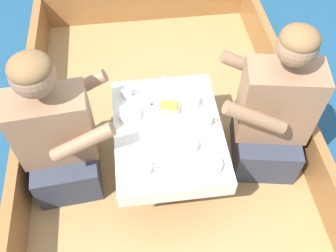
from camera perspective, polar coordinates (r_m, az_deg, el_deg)
name	(u,v)px	position (r m, az deg, el deg)	size (l,w,h in m)	color
ground_plane	(167,182)	(2.64, -0.16, -8.48)	(60.00, 60.00, 0.00)	navy
boat_deck	(167,171)	(2.52, -0.17, -6.83)	(1.77, 2.99, 0.30)	#A87F4C
gunwale_port	(23,161)	(2.37, -21.23, -5.01)	(0.06, 2.99, 0.28)	#936033
gunwale_starboard	(303,132)	(2.48, 19.83, -0.90)	(0.06, 2.99, 0.28)	#936033
bow_coaming	(145,2)	(3.31, -3.45, 18.35)	(1.65, 0.06, 0.32)	#936033
cockpit_table	(168,133)	(2.06, 0.00, -1.10)	(0.59, 0.77, 0.40)	#B2B2B7
person_port	(58,136)	(2.10, -16.41, -1.53)	(0.55, 0.47, 0.95)	#333847
person_starboard	(272,115)	(2.18, 15.61, 1.68)	(0.57, 0.52, 0.98)	#333847
plate_sandwich	(169,110)	(2.10, 0.18, 2.41)	(0.19, 0.19, 0.01)	silver
plate_bread	(152,143)	(1.97, -2.39, -2.53)	(0.20, 0.20, 0.01)	silver
sandwich	(169,107)	(2.08, 0.18, 2.90)	(0.13, 0.10, 0.05)	#E0BC7F
bowl_port_near	(186,145)	(1.94, 2.83, -2.91)	(0.12, 0.12, 0.04)	silver
bowl_starboard_near	(208,165)	(1.88, 6.18, -5.86)	(0.13, 0.13, 0.04)	silver
bowl_center_far	(129,114)	(2.07, -5.90, 1.82)	(0.13, 0.13, 0.04)	silver
coffee_cup_port	(145,169)	(1.85, -3.54, -6.50)	(0.10, 0.07, 0.05)	silver
coffee_cup_starboard	(206,120)	(2.03, 5.88, 0.94)	(0.10, 0.07, 0.06)	silver
coffee_cup_center	(127,92)	(2.17, -6.33, 5.24)	(0.10, 0.07, 0.06)	silver
tin_can	(194,102)	(2.11, 3.95, 3.73)	(0.07, 0.07, 0.05)	silver
utensil_spoon_port	(161,93)	(2.19, -1.13, 5.05)	(0.11, 0.14, 0.01)	silver
utensil_knife_starboard	(164,171)	(1.87, -0.69, -6.83)	(0.02, 0.17, 0.00)	silver
utensil_knife_port	(170,85)	(2.23, 0.30, 6.34)	(0.09, 0.16, 0.00)	silver
utensil_spoon_center	(157,83)	(2.24, -1.74, 6.59)	(0.17, 0.05, 0.01)	silver
utensil_spoon_starboard	(143,98)	(2.17, -3.77, 4.33)	(0.12, 0.14, 0.01)	silver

